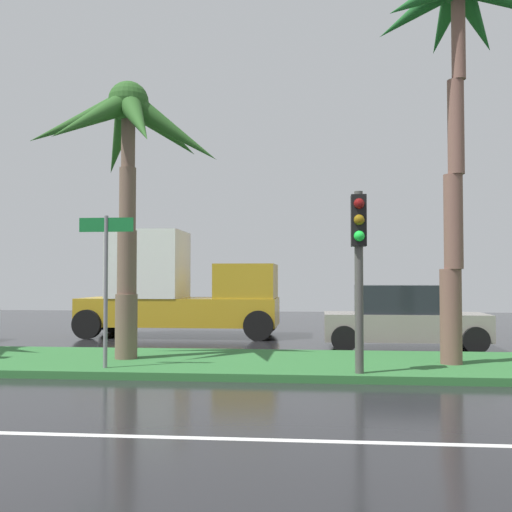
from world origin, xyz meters
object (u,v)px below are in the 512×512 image
object	(u,v)px
traffic_signal_median_right	(359,248)
box_truck_lead	(178,289)
palm_tree_centre_left	(128,142)
street_name_sign	(106,270)
palm_tree_centre	(458,36)
car_in_traffic_second	(403,318)

from	to	relation	value
traffic_signal_median_right	box_truck_lead	size ratio (longest dim) A/B	0.53
traffic_signal_median_right	box_truck_lead	world-z (taller)	traffic_signal_median_right
palm_tree_centre_left	street_name_sign	bearing A→B (deg)	-87.85
palm_tree_centre	car_in_traffic_second	size ratio (longest dim) A/B	1.94
palm_tree_centre	street_name_sign	distance (m)	8.62
palm_tree_centre	street_name_sign	bearing A→B (deg)	-171.24
palm_tree_centre	palm_tree_centre_left	bearing A→B (deg)	176.46
palm_tree_centre_left	palm_tree_centre	xyz separation A→B (m)	(7.12, -0.44, 1.95)
street_name_sign	traffic_signal_median_right	bearing A→B (deg)	-2.66
box_truck_lead	car_in_traffic_second	bearing A→B (deg)	-23.18
box_truck_lead	street_name_sign	bearing A→B (deg)	-87.02
traffic_signal_median_right	street_name_sign	distance (m)	4.95
box_truck_lead	palm_tree_centre_left	bearing A→B (deg)	-86.84
palm_tree_centre_left	car_in_traffic_second	size ratio (longest dim) A/B	1.44
palm_tree_centre_left	street_name_sign	xyz separation A→B (m)	(0.06, -1.53, -2.87)
box_truck_lead	car_in_traffic_second	distance (m)	7.50
palm_tree_centre_left	palm_tree_centre	world-z (taller)	palm_tree_centre
palm_tree_centre_left	traffic_signal_median_right	xyz separation A→B (m)	(4.99, -1.76, -2.47)
car_in_traffic_second	palm_tree_centre	bearing A→B (deg)	-81.48
palm_tree_centre	box_truck_lead	xyz separation A→B (m)	(-7.49, 7.10, -5.35)
traffic_signal_median_right	car_in_traffic_second	distance (m)	5.91
street_name_sign	car_in_traffic_second	distance (m)	8.40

